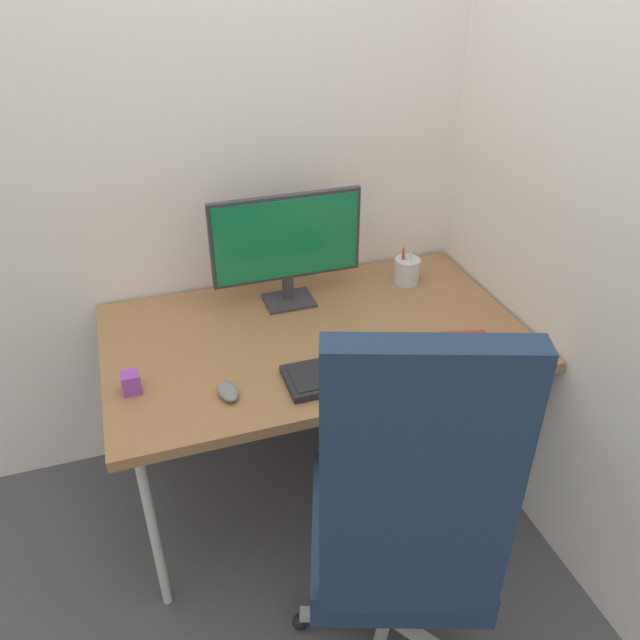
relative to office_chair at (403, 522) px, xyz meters
name	(u,v)px	position (x,y,z in m)	size (l,w,h in m)	color
ground_plane	(315,482)	(0.01, 0.75, -0.62)	(8.00, 8.00, 0.00)	#4C4C51
wall_back	(273,93)	(0.01, 1.20, 0.78)	(3.17, 0.04, 2.80)	white
wall_side_right	(591,130)	(0.74, 0.50, 0.78)	(0.04, 2.61, 2.80)	white
desk	(315,342)	(0.01, 0.75, 0.06)	(1.39, 0.83, 0.72)	#996B42
office_chair	(403,522)	(0.00, 0.00, 0.00)	(0.60, 0.65, 1.26)	black
filing_cabinet	(423,409)	(0.45, 0.74, -0.35)	(0.37, 0.46, 0.55)	#B2B5BA
monitor	(287,242)	(-0.01, 0.98, 0.33)	(0.53, 0.14, 0.41)	#333338
keyboard	(353,371)	(0.05, 0.49, 0.11)	(0.42, 0.17, 0.03)	black
mouse	(228,391)	(-0.33, 0.51, 0.11)	(0.06, 0.10, 0.03)	slate
pen_holder	(407,271)	(0.45, 0.98, 0.14)	(0.10, 0.10, 0.16)	silver
notebook	(468,346)	(0.45, 0.50, 0.11)	(0.15, 0.15, 0.03)	#B23333
desk_clamp_accessory	(131,383)	(-0.59, 0.62, 0.13)	(0.05, 0.05, 0.06)	purple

